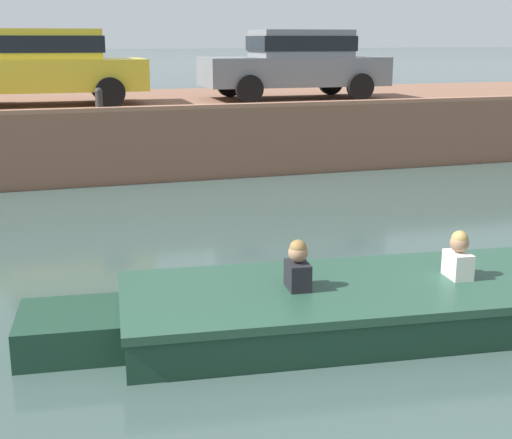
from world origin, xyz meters
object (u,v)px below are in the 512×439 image
(car_left_inner_yellow, at_px, (43,64))
(mooring_bollard_mid, at_px, (99,98))
(motorboat_passing, at_px, (346,305))
(car_centre_grey, at_px, (296,61))

(car_left_inner_yellow, relative_size, mooring_bollard_mid, 9.71)
(motorboat_passing, xyz_separation_m, mooring_bollard_mid, (-1.53, 8.00, 1.44))
(car_left_inner_yellow, distance_m, mooring_bollard_mid, 1.99)
(car_centre_grey, height_order, mooring_bollard_mid, car_centre_grey)
(motorboat_passing, bearing_deg, mooring_bollard_mid, 100.82)
(motorboat_passing, relative_size, mooring_bollard_mid, 13.25)
(car_left_inner_yellow, distance_m, car_centre_grey, 5.57)
(car_left_inner_yellow, bearing_deg, mooring_bollard_mid, -60.43)
(motorboat_passing, distance_m, mooring_bollard_mid, 8.27)
(car_left_inner_yellow, bearing_deg, car_centre_grey, 0.00)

